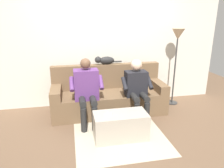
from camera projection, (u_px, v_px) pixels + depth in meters
ground_plane at (117, 129)px, 3.56m from camera, size 8.00×8.00×0.00m
back_wall at (104, 47)px, 4.36m from camera, size 5.01×0.06×2.42m
couch at (109, 97)px, 4.16m from camera, size 2.17×0.75×0.91m
coffee_table at (120, 126)px, 3.25m from camera, size 0.82×0.41×0.41m
person_left_seated at (137, 86)px, 3.80m from camera, size 0.54×0.57×1.09m
person_right_seated at (87, 88)px, 3.63m from camera, size 0.57×0.58×1.14m
cat_on_backrest at (105, 60)px, 4.17m from camera, size 0.54×0.14×0.17m
remote_white at (108, 115)px, 3.12m from camera, size 0.12×0.13×0.02m
floor_rug at (119, 134)px, 3.41m from camera, size 1.41×1.50×0.01m
floor_lamp at (177, 42)px, 4.24m from camera, size 0.25×0.25×1.59m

